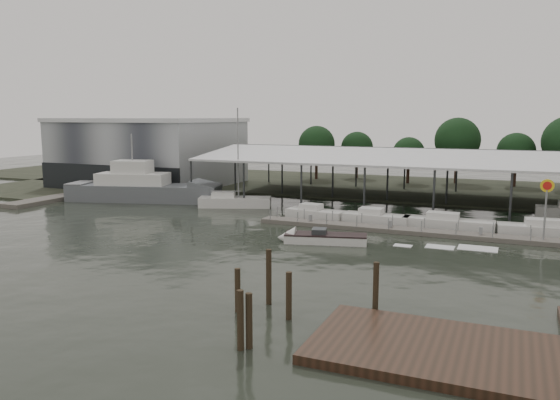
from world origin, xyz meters
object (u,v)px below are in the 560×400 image
at_px(grey_trawler, 143,189).
at_px(speedboat_underway, 318,238).
at_px(shell_fuel_sign, 546,198).
at_px(white_sailboat, 234,202).

xyz_separation_m(grey_trawler, speedboat_underway, (28.44, -13.33, -1.19)).
bearing_deg(speedboat_underway, grey_trawler, -39.15).
height_order(shell_fuel_sign, white_sailboat, white_sailboat).
distance_m(grey_trawler, speedboat_underway, 31.43).
height_order(shell_fuel_sign, grey_trawler, grey_trawler).
relative_size(white_sailboat, speedboat_underway, 0.65).
height_order(grey_trawler, speedboat_underway, grey_trawler).
distance_m(shell_fuel_sign, speedboat_underway, 19.37).
height_order(white_sailboat, speedboat_underway, white_sailboat).
xyz_separation_m(white_sailboat, speedboat_underway, (15.52, -13.76, -0.25)).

